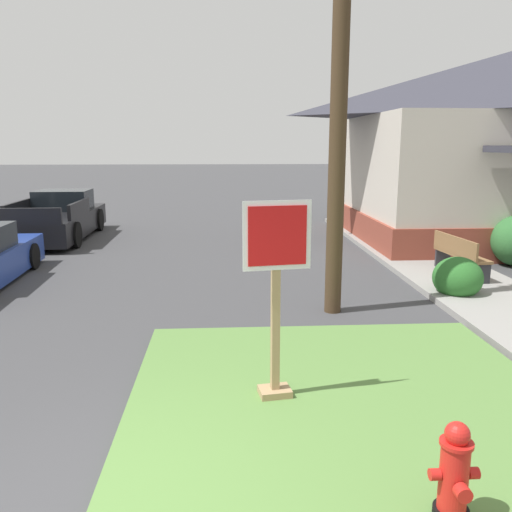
{
  "coord_description": "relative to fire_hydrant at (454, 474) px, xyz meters",
  "views": [
    {
      "loc": [
        1.15,
        -3.64,
        2.91
      ],
      "look_at": [
        1.6,
        3.66,
        1.37
      ],
      "focal_mm": 36.94,
      "sensor_mm": 36.0,
      "label": 1
    }
  ],
  "objects": [
    {
      "name": "fire_hydrant",
      "position": [
        0.0,
        0.0,
        0.0
      ],
      "size": [
        0.38,
        0.34,
        0.8
      ],
      "color": "black",
      "rests_on": "grass_corner_patch"
    },
    {
      "name": "grass_corner_patch",
      "position": [
        -0.37,
        1.82,
        -0.42
      ],
      "size": [
        4.93,
        5.27,
        0.08
      ],
      "primitive_type": "cube",
      "color": "#567F3D",
      "rests_on": "ground"
    },
    {
      "name": "shrub_by_curb",
      "position": [
        2.75,
        6.1,
        -0.05
      ],
      "size": [
        0.94,
        0.94,
        0.81
      ],
      "primitive_type": "ellipsoid",
      "color": "#2A6527",
      "rests_on": "ground"
    },
    {
      "name": "corner_house",
      "position": [
        6.98,
        12.57,
        2.46
      ],
      "size": [
        9.68,
        8.83,
        5.68
      ],
      "color": "brown",
      "rests_on": "ground"
    },
    {
      "name": "stop_sign",
      "position": [
        -1.16,
        2.11,
        0.74
      ],
      "size": [
        0.75,
        0.33,
        2.25
      ],
      "color": "#A3845B",
      "rests_on": "grass_corner_patch"
    },
    {
      "name": "utility_pole",
      "position": [
        0.18,
        5.42,
        4.17
      ],
      "size": [
        1.68,
        0.29,
        8.85
      ],
      "color": "#42301E",
      "rests_on": "ground"
    },
    {
      "name": "manhole_cover",
      "position": [
        -2.15,
        3.48,
        -0.45
      ],
      "size": [
        0.7,
        0.7,
        0.02
      ],
      "primitive_type": "cylinder",
      "color": "black",
      "rests_on": "ground"
    },
    {
      "name": "sidewalk_strip",
      "position": [
        3.29,
        6.76,
        -0.4
      ],
      "size": [
        2.2,
        19.77,
        0.12
      ],
      "primitive_type": "cube",
      "color": "gray",
      "rests_on": "ground"
    },
    {
      "name": "pickup_truck_black",
      "position": [
        -6.95,
        13.39,
        0.16
      ],
      "size": [
        2.09,
        5.29,
        1.48
      ],
      "color": "black",
      "rests_on": "ground"
    },
    {
      "name": "street_bench",
      "position": [
        3.39,
        7.5,
        0.14
      ],
      "size": [
        0.56,
        1.81,
        0.85
      ],
      "color": "brown",
      "rests_on": "sidewalk_strip"
    }
  ]
}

